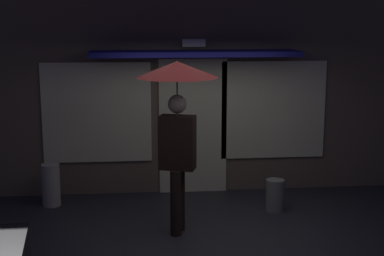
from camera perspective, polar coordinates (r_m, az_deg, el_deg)
The scene contains 5 objects.
ground_plane at distance 7.33m, azimuth 1.83°, elevation -11.58°, with size 18.00×18.00×0.00m, color #26262B.
building_facade at distance 9.12m, azimuth -0.01°, elevation 6.24°, with size 9.11×1.00×4.14m.
person_with_umbrella at distance 7.20m, azimuth -1.52°, elevation 2.64°, with size 1.05×1.05×2.29m.
sidewalk_bollard at distance 8.47m, azimuth 8.45°, elevation -6.80°, with size 0.27×0.27×0.48m, color slate.
sidewalk_bollard_2 at distance 8.85m, azimuth -14.17°, elevation -5.64°, with size 0.27×0.27×0.65m, color #B2A899.
Camera 1 is at (-0.89, -6.70, 2.83)m, focal length 52.38 mm.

